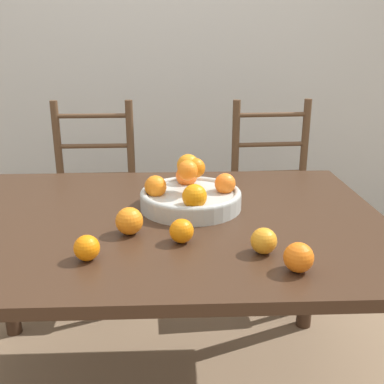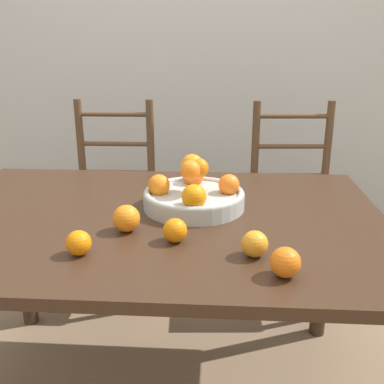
{
  "view_description": "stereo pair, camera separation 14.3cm",
  "coord_description": "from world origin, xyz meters",
  "px_view_note": "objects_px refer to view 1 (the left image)",
  "views": [
    {
      "loc": [
        0.07,
        -1.38,
        1.31
      ],
      "look_at": [
        0.13,
        -0.02,
        0.85
      ],
      "focal_mm": 42.0,
      "sensor_mm": 36.0,
      "label": 1
    },
    {
      "loc": [
        0.22,
        -1.38,
        1.31
      ],
      "look_at": [
        0.13,
        -0.02,
        0.85
      ],
      "focal_mm": 42.0,
      "sensor_mm": 36.0,
      "label": 2
    }
  ],
  "objects_px": {
    "orange_loose_0": "(182,231)",
    "orange_loose_1": "(264,241)",
    "orange_loose_2": "(299,257)",
    "orange_loose_3": "(129,221)",
    "fruit_bowl": "(191,194)",
    "chair_right": "(274,207)",
    "chair_left": "(95,209)",
    "orange_loose_4": "(87,248)"
  },
  "relations": [
    {
      "from": "orange_loose_0",
      "to": "chair_right",
      "type": "distance_m",
      "value": 1.18
    },
    {
      "from": "orange_loose_0",
      "to": "orange_loose_3",
      "type": "height_order",
      "value": "orange_loose_3"
    },
    {
      "from": "fruit_bowl",
      "to": "orange_loose_4",
      "type": "xyz_separation_m",
      "value": [
        -0.29,
        -0.38,
        -0.02
      ]
    },
    {
      "from": "orange_loose_0",
      "to": "orange_loose_3",
      "type": "bearing_deg",
      "value": 156.94
    },
    {
      "from": "orange_loose_0",
      "to": "orange_loose_3",
      "type": "distance_m",
      "value": 0.17
    },
    {
      "from": "orange_loose_0",
      "to": "chair_right",
      "type": "bearing_deg",
      "value": 63.53
    },
    {
      "from": "orange_loose_4",
      "to": "chair_right",
      "type": "bearing_deg",
      "value": 55.82
    },
    {
      "from": "orange_loose_1",
      "to": "orange_loose_2",
      "type": "height_order",
      "value": "orange_loose_2"
    },
    {
      "from": "orange_loose_2",
      "to": "chair_left",
      "type": "xyz_separation_m",
      "value": [
        -0.73,
        1.2,
        -0.32
      ]
    },
    {
      "from": "fruit_bowl",
      "to": "chair_right",
      "type": "bearing_deg",
      "value": 57.4
    },
    {
      "from": "orange_loose_0",
      "to": "orange_loose_1",
      "type": "distance_m",
      "value": 0.24
    },
    {
      "from": "fruit_bowl",
      "to": "orange_loose_3",
      "type": "bearing_deg",
      "value": -131.43
    },
    {
      "from": "orange_loose_1",
      "to": "orange_loose_3",
      "type": "distance_m",
      "value": 0.4
    },
    {
      "from": "orange_loose_0",
      "to": "orange_loose_3",
      "type": "relative_size",
      "value": 0.85
    },
    {
      "from": "orange_loose_3",
      "to": "chair_left",
      "type": "height_order",
      "value": "chair_left"
    },
    {
      "from": "orange_loose_1",
      "to": "orange_loose_2",
      "type": "bearing_deg",
      "value": -57.34
    },
    {
      "from": "chair_right",
      "to": "orange_loose_1",
      "type": "bearing_deg",
      "value": -108.41
    },
    {
      "from": "fruit_bowl",
      "to": "chair_left",
      "type": "relative_size",
      "value": 0.34
    },
    {
      "from": "orange_loose_0",
      "to": "chair_left",
      "type": "height_order",
      "value": "chair_left"
    },
    {
      "from": "orange_loose_0",
      "to": "chair_right",
      "type": "xyz_separation_m",
      "value": [
        0.51,
        1.02,
        -0.32
      ]
    },
    {
      "from": "orange_loose_0",
      "to": "orange_loose_4",
      "type": "relative_size",
      "value": 1.02
    },
    {
      "from": "chair_left",
      "to": "chair_right",
      "type": "distance_m",
      "value": 0.94
    },
    {
      "from": "fruit_bowl",
      "to": "orange_loose_3",
      "type": "relative_size",
      "value": 4.2
    },
    {
      "from": "orange_loose_4",
      "to": "chair_right",
      "type": "xyz_separation_m",
      "value": [
        0.76,
        1.12,
        -0.32
      ]
    },
    {
      "from": "orange_loose_2",
      "to": "orange_loose_3",
      "type": "distance_m",
      "value": 0.51
    },
    {
      "from": "orange_loose_0",
      "to": "orange_loose_4",
      "type": "distance_m",
      "value": 0.27
    },
    {
      "from": "fruit_bowl",
      "to": "orange_loose_2",
      "type": "xyz_separation_m",
      "value": [
        0.25,
        -0.47,
        -0.01
      ]
    },
    {
      "from": "orange_loose_0",
      "to": "chair_left",
      "type": "relative_size",
      "value": 0.07
    },
    {
      "from": "orange_loose_3",
      "to": "chair_right",
      "type": "bearing_deg",
      "value": 55.21
    },
    {
      "from": "orange_loose_0",
      "to": "chair_left",
      "type": "bearing_deg",
      "value": 113.17
    },
    {
      "from": "orange_loose_0",
      "to": "orange_loose_2",
      "type": "relative_size",
      "value": 0.92
    },
    {
      "from": "chair_right",
      "to": "fruit_bowl",
      "type": "bearing_deg",
      "value": -126.45
    },
    {
      "from": "orange_loose_0",
      "to": "fruit_bowl",
      "type": "bearing_deg",
      "value": 82.63
    },
    {
      "from": "orange_loose_0",
      "to": "orange_loose_2",
      "type": "bearing_deg",
      "value": -32.33
    },
    {
      "from": "fruit_bowl",
      "to": "orange_loose_2",
      "type": "bearing_deg",
      "value": -61.5
    },
    {
      "from": "orange_loose_0",
      "to": "orange_loose_1",
      "type": "relative_size",
      "value": 0.98
    },
    {
      "from": "fruit_bowl",
      "to": "orange_loose_1",
      "type": "bearing_deg",
      "value": -62.78
    },
    {
      "from": "orange_loose_0",
      "to": "orange_loose_1",
      "type": "bearing_deg",
      "value": -19.39
    },
    {
      "from": "fruit_bowl",
      "to": "chair_right",
      "type": "relative_size",
      "value": 0.34
    },
    {
      "from": "orange_loose_3",
      "to": "chair_left",
      "type": "xyz_separation_m",
      "value": [
        -0.28,
        0.95,
        -0.32
      ]
    },
    {
      "from": "orange_loose_2",
      "to": "chair_right",
      "type": "xyz_separation_m",
      "value": [
        0.22,
        1.2,
        -0.32
      ]
    },
    {
      "from": "orange_loose_2",
      "to": "chair_right",
      "type": "bearing_deg",
      "value": 79.75
    }
  ]
}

